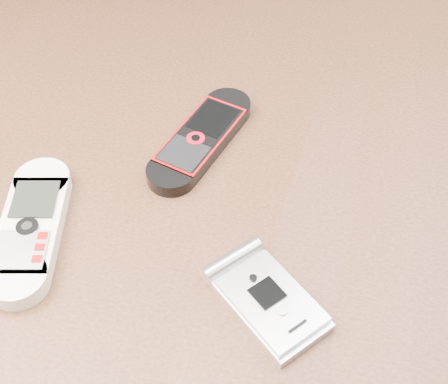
{
  "coord_description": "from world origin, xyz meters",
  "views": [
    {
      "loc": [
        0.08,
        -0.34,
        1.15
      ],
      "look_at": [
        0.01,
        0.0,
        0.76
      ],
      "focal_mm": 50.0,
      "sensor_mm": 36.0,
      "label": 1
    }
  ],
  "objects_px": {
    "motorola_razr": "(269,300)",
    "nokia_black_red": "(201,138)",
    "table": "(219,269)",
    "nokia_white": "(31,227)"
  },
  "relations": [
    {
      "from": "nokia_white",
      "to": "nokia_black_red",
      "type": "relative_size",
      "value": 1.0
    },
    {
      "from": "nokia_black_red",
      "to": "motorola_razr",
      "type": "distance_m",
      "value": 0.18
    },
    {
      "from": "motorola_razr",
      "to": "nokia_black_red",
      "type": "bearing_deg",
      "value": 70.88
    },
    {
      "from": "nokia_white",
      "to": "motorola_razr",
      "type": "distance_m",
      "value": 0.2
    },
    {
      "from": "nokia_white",
      "to": "nokia_black_red",
      "type": "distance_m",
      "value": 0.17
    },
    {
      "from": "table",
      "to": "nokia_white",
      "type": "distance_m",
      "value": 0.19
    },
    {
      "from": "table",
      "to": "motorola_razr",
      "type": "bearing_deg",
      "value": -58.33
    },
    {
      "from": "nokia_black_red",
      "to": "motorola_razr",
      "type": "xyz_separation_m",
      "value": [
        0.09,
        -0.16,
        0.0
      ]
    },
    {
      "from": "nokia_white",
      "to": "nokia_black_red",
      "type": "bearing_deg",
      "value": 37.97
    },
    {
      "from": "table",
      "to": "nokia_black_red",
      "type": "height_order",
      "value": "nokia_black_red"
    }
  ]
}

